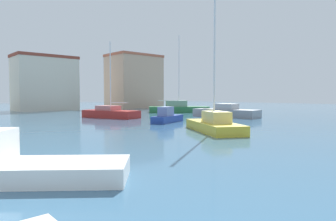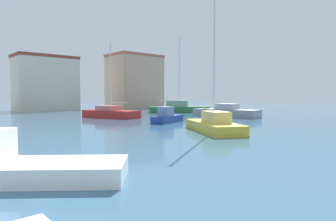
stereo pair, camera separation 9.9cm
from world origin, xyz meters
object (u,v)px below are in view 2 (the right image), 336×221
(sailboat_green_outer_mooring, at_px, (179,108))
(motorboat_grey_near_pier, at_px, (226,112))
(motorboat_blue_far_right, at_px, (167,117))
(sailboat_yellow_mid_harbor, at_px, (214,124))
(sailboat_red_behind_lamppost, at_px, (111,113))

(sailboat_green_outer_mooring, bearing_deg, motorboat_grey_near_pier, -101.29)
(sailboat_green_outer_mooring, relative_size, motorboat_blue_far_right, 2.54)
(sailboat_green_outer_mooring, xyz_separation_m, sailboat_yellow_mid_harbor, (-14.57, -18.89, -0.11))
(sailboat_red_behind_lamppost, height_order, motorboat_grey_near_pier, sailboat_red_behind_lamppost)
(motorboat_grey_near_pier, bearing_deg, sailboat_yellow_mid_harbor, -146.05)
(motorboat_grey_near_pier, bearing_deg, sailboat_green_outer_mooring, 78.71)
(sailboat_yellow_mid_harbor, height_order, motorboat_grey_near_pier, sailboat_yellow_mid_harbor)
(sailboat_yellow_mid_harbor, bearing_deg, motorboat_grey_near_pier, 33.95)
(sailboat_yellow_mid_harbor, distance_m, motorboat_blue_far_right, 8.01)
(sailboat_yellow_mid_harbor, bearing_deg, motorboat_blue_far_right, 73.39)
(sailboat_red_behind_lamppost, height_order, motorboat_blue_far_right, sailboat_red_behind_lamppost)
(sailboat_yellow_mid_harbor, relative_size, sailboat_red_behind_lamppost, 1.17)
(motorboat_blue_far_right, xyz_separation_m, motorboat_grey_near_pier, (10.19, 0.72, 0.05))
(sailboat_yellow_mid_harbor, height_order, sailboat_red_behind_lamppost, sailboat_yellow_mid_harbor)
(sailboat_yellow_mid_harbor, distance_m, motorboat_grey_near_pier, 15.04)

